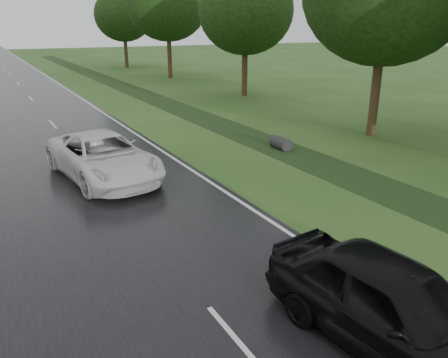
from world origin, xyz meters
TOP-DOWN VIEW (x-y plane):
  - edge_stripe_east at (6.75, 45.00)m, footprint 0.12×180.00m
  - drainage_ditch at (11.50, 18.71)m, footprint 2.20×120.00m
  - tree_east_c at (18.20, 24.00)m, footprint 7.00×7.00m
  - tree_east_d at (17.80, 38.00)m, footprint 8.00×8.00m
  - tree_east_f at (17.50, 52.00)m, footprint 7.20×7.20m
  - white_pickup at (3.71, 9.74)m, footprint 3.29×5.88m
  - dark_sedan at (5.64, -1.14)m, footprint 2.37×4.84m

SIDE VIEW (x-z plane):
  - drainage_ditch at x=11.50m, z-range -0.24..0.32m
  - edge_stripe_east at x=6.75m, z-range 0.04..0.05m
  - white_pickup at x=3.71m, z-range 0.04..1.59m
  - dark_sedan at x=5.64m, z-range 0.04..1.63m
  - tree_east_c at x=18.20m, z-range 1.49..10.78m
  - tree_east_f at x=17.50m, z-range 1.56..11.18m
  - tree_east_d at x=17.80m, z-range 1.77..12.53m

